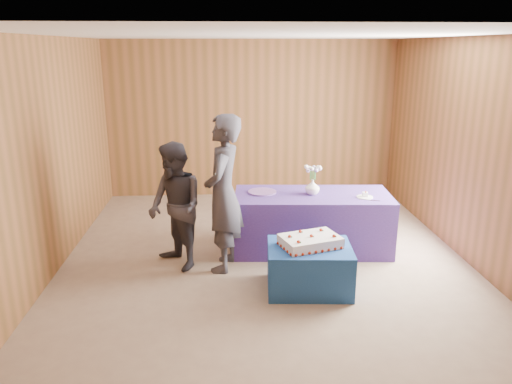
{
  "coord_description": "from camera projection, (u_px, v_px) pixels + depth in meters",
  "views": [
    {
      "loc": [
        -0.49,
        -5.69,
        2.58
      ],
      "look_at": [
        -0.11,
        0.1,
        0.88
      ],
      "focal_mm": 35.0,
      "sensor_mm": 36.0,
      "label": 1
    }
  ],
  "objects": [
    {
      "name": "ground",
      "position": [
        265.0,
        262.0,
        6.2
      ],
      "size": [
        6.0,
        6.0,
        0.0
      ],
      "primitive_type": "plane",
      "color": "gray",
      "rests_on": "ground"
    },
    {
      "name": "sheet_cake",
      "position": [
        310.0,
        241.0,
        5.38
      ],
      "size": [
        0.74,
        0.61,
        0.15
      ],
      "rotation": [
        0.0,
        0.0,
        0.31
      ],
      "color": "white",
      "rests_on": "cake_table"
    },
    {
      "name": "room_shell",
      "position": [
        266.0,
        117.0,
        5.7
      ],
      "size": [
        5.04,
        6.04,
        2.72
      ],
      "color": "brown",
      "rests_on": "ground"
    },
    {
      "name": "vase",
      "position": [
        312.0,
        187.0,
        6.38
      ],
      "size": [
        0.2,
        0.2,
        0.19
      ],
      "primitive_type": "imported",
      "rotation": [
        0.0,
        0.0,
        -0.07
      ],
      "color": "white",
      "rests_on": "serving_table"
    },
    {
      "name": "platter",
      "position": [
        262.0,
        192.0,
        6.48
      ],
      "size": [
        0.41,
        0.41,
        0.02
      ],
      "primitive_type": "cylinder",
      "rotation": [
        0.0,
        0.0,
        0.12
      ],
      "color": "#7A51A2",
      "rests_on": "serving_table"
    },
    {
      "name": "cake_slice",
      "position": [
        365.0,
        194.0,
        6.26
      ],
      "size": [
        0.07,
        0.06,
        0.08
      ],
      "rotation": [
        0.0,
        0.0,
        -0.12
      ],
      "color": "white",
      "rests_on": "plate"
    },
    {
      "name": "guest_left",
      "position": [
        223.0,
        194.0,
        5.8
      ],
      "size": [
        0.58,
        0.76,
        1.86
      ],
      "primitive_type": "imported",
      "rotation": [
        0.0,
        0.0,
        -1.79
      ],
      "color": "#35333D",
      "rests_on": "ground"
    },
    {
      "name": "plate",
      "position": [
        365.0,
        197.0,
        6.27
      ],
      "size": [
        0.23,
        0.23,
        0.01
      ],
      "primitive_type": "cylinder",
      "rotation": [
        0.0,
        0.0,
        -0.11
      ],
      "color": "silver",
      "rests_on": "serving_table"
    },
    {
      "name": "flower_spray",
      "position": [
        313.0,
        169.0,
        6.31
      ],
      "size": [
        0.23,
        0.22,
        0.17
      ],
      "color": "#29662E",
      "rests_on": "vase"
    },
    {
      "name": "knife",
      "position": [
        369.0,
        200.0,
        6.16
      ],
      "size": [
        0.25,
        0.12,
        0.0
      ],
      "primitive_type": "cube",
      "rotation": [
        0.0,
        0.0,
        -0.4
      ],
      "color": "#B1B2B6",
      "rests_on": "serving_table"
    },
    {
      "name": "cake_table",
      "position": [
        309.0,
        268.0,
        5.45
      ],
      "size": [
        0.95,
        0.76,
        0.5
      ],
      "primitive_type": "cube",
      "rotation": [
        0.0,
        0.0,
        -0.07
      ],
      "color": "#1B4799",
      "rests_on": "ground"
    },
    {
      "name": "serving_table",
      "position": [
        312.0,
        222.0,
        6.52
      ],
      "size": [
        2.06,
        1.03,
        0.75
      ],
      "primitive_type": "cube",
      "rotation": [
        0.0,
        0.0,
        -0.07
      ],
      "color": "#4F3188",
      "rests_on": "ground"
    },
    {
      "name": "guest_right",
      "position": [
        176.0,
        207.0,
        5.86
      ],
      "size": [
        0.89,
        0.94,
        1.53
      ],
      "primitive_type": "imported",
      "rotation": [
        0.0,
        0.0,
        -0.98
      ],
      "color": "#34323C",
      "rests_on": "ground"
    }
  ]
}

